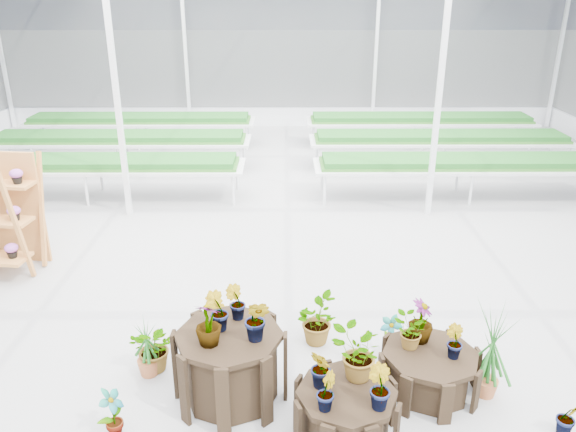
{
  "coord_description": "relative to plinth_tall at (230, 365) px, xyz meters",
  "views": [
    {
      "loc": [
        0.13,
        -6.5,
        4.2
      ],
      "look_at": [
        0.17,
        0.68,
        1.3
      ],
      "focal_mm": 35.0,
      "sensor_mm": 36.0,
      "label": 1
    }
  ],
  "objects": [
    {
      "name": "ground_plane",
      "position": [
        0.47,
        1.46,
        -0.41
      ],
      "size": [
        24.0,
        24.0,
        0.0
      ],
      "primitive_type": "plane",
      "color": "gray",
      "rests_on": "ground"
    },
    {
      "name": "plinth_mid",
      "position": [
        1.2,
        -0.6,
        -0.14
      ],
      "size": [
        1.37,
        1.37,
        0.54
      ],
      "primitive_type": "cylinder",
      "rotation": [
        0.0,
        0.0,
        -0.43
      ],
      "color": "black",
      "rests_on": "ground"
    },
    {
      "name": "nursery_plants",
      "position": [
        0.86,
        0.14,
        0.12
      ],
      "size": [
        4.83,
        3.1,
        1.32
      ],
      "color": "#1B571C",
      "rests_on": "ground"
    },
    {
      "name": "greenhouse_shell",
      "position": [
        0.47,
        1.46,
        1.84
      ],
      "size": [
        18.0,
        24.0,
        4.5
      ],
      "primitive_type": null,
      "color": "white",
      "rests_on": "ground"
    },
    {
      "name": "steel_frame",
      "position": [
        0.47,
        1.46,
        1.84
      ],
      "size": [
        18.0,
        24.0,
        4.5
      ],
      "primitive_type": null,
      "color": "silver",
      "rests_on": "ground"
    },
    {
      "name": "plinth_tall",
      "position": [
        0.0,
        0.0,
        0.0
      ],
      "size": [
        1.24,
        1.24,
        0.82
      ],
      "primitive_type": "cylinder",
      "rotation": [
        0.0,
        0.0,
        -0.03
      ],
      "color": "black",
      "rests_on": "ground"
    },
    {
      "name": "plinth_low",
      "position": [
        2.2,
        0.1,
        -0.16
      ],
      "size": [
        1.19,
        1.19,
        0.49
      ],
      "primitive_type": "cylinder",
      "rotation": [
        0.0,
        0.0,
        0.09
      ],
      "color": "black",
      "rests_on": "ground"
    },
    {
      "name": "nursery_benches",
      "position": [
        0.47,
        8.66,
        0.01
      ],
      "size": [
        16.0,
        7.0,
        0.84
      ],
      "primitive_type": null,
      "color": "silver",
      "rests_on": "ground"
    }
  ]
}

